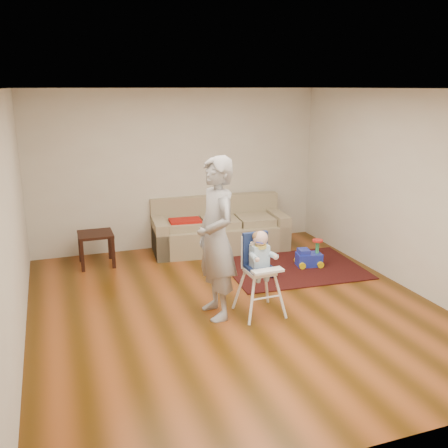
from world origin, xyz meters
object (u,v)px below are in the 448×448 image
object	(u,v)px
sofa	(219,225)
high_chair	(260,274)
side_table	(96,249)
adult	(216,239)
toy_ball	(272,273)
ride_on_toy	(309,253)

from	to	relation	value
sofa	high_chair	distance (m)	2.59
sofa	side_table	world-z (taller)	sofa
sofa	adult	bearing A→B (deg)	-104.44
toy_ball	high_chair	bearing A→B (deg)	-122.61
high_chair	toy_ball	bearing A→B (deg)	55.08
sofa	side_table	distance (m)	2.09
toy_ball	adult	distance (m)	1.71
toy_ball	side_table	bearing A→B (deg)	148.73
toy_ball	adult	size ratio (longest dim) A/B	0.07
side_table	adult	distance (m)	2.71
toy_ball	sofa	bearing A→B (deg)	100.64
side_table	high_chair	bearing A→B (deg)	-54.97
toy_ball	high_chair	world-z (taller)	high_chair
sofa	toy_ball	world-z (taller)	sofa
sofa	ride_on_toy	world-z (taller)	sofa
side_table	high_chair	size ratio (longest dim) A/B	0.49
toy_ball	adult	bearing A→B (deg)	-142.87
high_chair	adult	world-z (taller)	adult
sofa	toy_ball	distance (m)	1.61
side_table	adult	xyz separation A→B (m)	(1.21, -2.32, 0.72)
toy_ball	adult	xyz separation A→B (m)	(-1.16, -0.88, 0.90)
sofa	adult	world-z (taller)	adult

